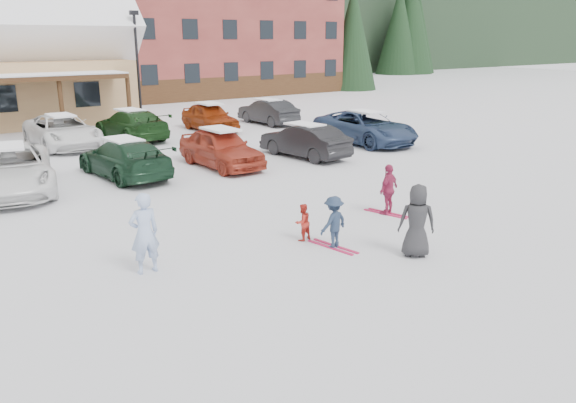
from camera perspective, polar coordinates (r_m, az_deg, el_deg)
ground at (r=13.29m, az=1.46°, el=-5.35°), size 160.00×160.00×0.00m
lamp_post at (r=35.50m, az=-15.06°, el=13.71°), size 0.50×0.25×6.40m
conifer_1 at (r=56.17m, az=6.62°, el=17.63°), size 4.84×4.84×11.22m
conifer_3 at (r=55.50m, az=-22.34°, el=15.40°), size 3.96×3.96×9.18m
conifer_4 at (r=69.57m, az=1.12°, el=17.70°), size 5.06×5.06×11.73m
adult_skier at (r=12.36m, az=-14.39°, el=-3.14°), size 0.66×0.43×1.79m
toddler_red at (r=14.01m, az=1.49°, el=-2.12°), size 0.50×0.41×0.95m
child_navy at (r=13.51m, az=4.64°, el=-2.11°), size 0.90×0.61×1.29m
skis_child_navy at (r=13.72m, az=4.58°, el=-4.60°), size 0.44×1.41×0.03m
child_magenta at (r=16.27m, az=10.18°, el=1.22°), size 0.92×0.56×1.47m
skis_child_magenta at (r=16.47m, az=10.05°, el=-1.20°), size 0.55×1.41×0.03m
bystander_dark at (r=13.23m, az=12.97°, el=-1.93°), size 0.99×0.96×1.72m
parked_car_2 at (r=20.42m, az=-26.39°, el=2.95°), size 3.49×5.93×1.55m
parked_car_3 at (r=21.25m, az=-16.30°, el=4.25°), size 2.38×4.96×1.39m
parked_car_4 at (r=22.17m, az=-6.83°, el=5.42°), size 1.91×4.46×1.50m
parked_car_5 at (r=23.85m, az=1.70°, el=6.19°), size 2.00×4.41×1.41m
parked_car_6 at (r=27.31m, az=7.83°, el=7.47°), size 2.58×5.52×1.53m
parked_car_10 at (r=28.08m, az=-21.94°, el=6.64°), size 2.63×5.43×1.49m
parked_car_11 at (r=29.15m, az=-15.64°, el=7.53°), size 2.57×5.28×1.48m
parked_car_12 at (r=31.06m, az=-7.95°, el=8.49°), size 1.88×4.43×1.49m
parked_car_13 at (r=33.27m, az=-2.05°, el=9.09°), size 1.68×4.38×1.42m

